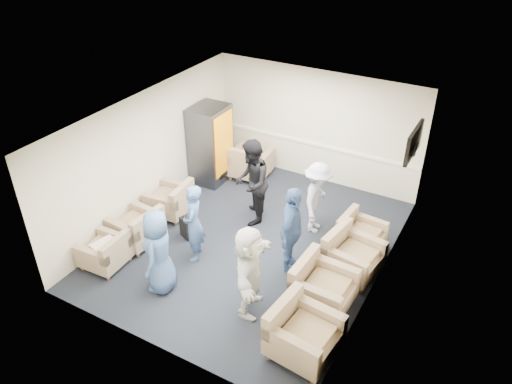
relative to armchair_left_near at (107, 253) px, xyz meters
The scene contains 25 objects.
floor 2.80m from the armchair_left_near, 43.80° to the left, with size 6.00×6.00×0.00m, color black.
ceiling 3.67m from the armchair_left_near, 43.80° to the left, with size 6.00×6.00×0.00m, color white.
back_wall 5.42m from the armchair_left_near, 67.81° to the left, with size 5.00×0.02×2.70m, color beige.
front_wall 2.51m from the armchair_left_near, 28.07° to the right, with size 5.00×0.02×2.70m, color beige.
left_wall 2.25m from the armchair_left_near, 104.25° to the left, with size 0.02×6.00×2.70m, color beige.
right_wall 5.02m from the armchair_left_near, 23.14° to the left, with size 0.02×6.00×2.70m, color beige.
chair_rail 5.34m from the armchair_left_near, 67.73° to the left, with size 4.98×0.04×0.06m, color white.
tv 6.06m from the armchair_left_near, 39.97° to the left, with size 0.10×1.00×0.58m.
armchair_left_near is the anchor object (origin of this frame).
armchair_left_mid 0.85m from the armchair_left_near, 86.87° to the left, with size 0.91×0.91×0.68m.
armchair_left_far 1.97m from the armchair_left_near, 90.06° to the left, with size 0.90×0.90×0.66m.
armchair_right_near 3.99m from the armchair_left_near, ahead, with size 1.04×1.04×0.76m.
armchair_right_midnear 3.98m from the armchair_left_near, 14.61° to the left, with size 0.96×0.96×0.74m.
armchair_right_midfar 4.49m from the armchair_left_near, 27.02° to the left, with size 1.03×1.03×0.72m.
armchair_right_far 4.80m from the armchair_left_near, 35.58° to the left, with size 0.85×0.85×0.62m.
armchair_corner 4.22m from the armchair_left_near, 80.96° to the left, with size 0.98×0.98×0.73m.
vending_machine 3.71m from the armchair_left_near, 91.29° to the left, with size 0.76×0.88×1.87m.
backpack 1.67m from the armchair_left_near, 62.65° to the left, with size 0.37×0.32×0.52m.
pillow 0.16m from the armchair_left_near, 145.47° to the right, with size 0.45×0.34×0.13m, color white.
person_front_left 1.35m from the armchair_left_near, ahead, with size 0.78×0.51×1.60m, color #3C5A90.
person_mid_left 1.71m from the armchair_left_near, 38.86° to the left, with size 0.57×0.37×1.57m, color #3C5A90.
person_back_left 3.14m from the armchair_left_near, 58.53° to the left, with size 0.90×0.70×1.86m, color black.
person_back_right 4.19m from the armchair_left_near, 45.47° to the left, with size 1.00×0.57×1.54m, color white.
person_mid_right 3.46m from the armchair_left_near, 28.25° to the left, with size 1.01×0.42×1.73m, color #3C5A90.
person_front_right 2.93m from the armchair_left_near, ahead, with size 1.53×0.49×1.65m, color silver.
Camera 1 is at (3.94, -6.89, 6.16)m, focal length 35.00 mm.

